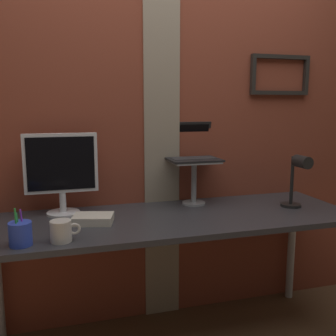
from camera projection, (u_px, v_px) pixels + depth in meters
brick_wall_back at (163, 114)px, 2.35m from camera, size 3.01×0.16×2.58m
desk at (173, 229)px, 2.07m from camera, size 2.01×0.66×0.75m
monitor at (61, 168)px, 2.06m from camera, size 0.39×0.18×0.45m
laptop_stand at (194, 175)px, 2.28m from camera, size 0.28×0.22×0.27m
laptop at (190, 149)px, 2.32m from camera, size 0.31×0.28×0.23m
desk_lamp at (298, 176)px, 2.17m from camera, size 0.12×0.20×0.32m
pen_cup at (20, 234)px, 1.62m from camera, size 0.10×0.10×0.17m
coffee_mug at (61, 231)px, 1.67m from camera, size 0.13×0.09×0.10m
paper_clutter_stack at (93, 219)px, 1.94m from camera, size 0.23×0.19×0.04m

